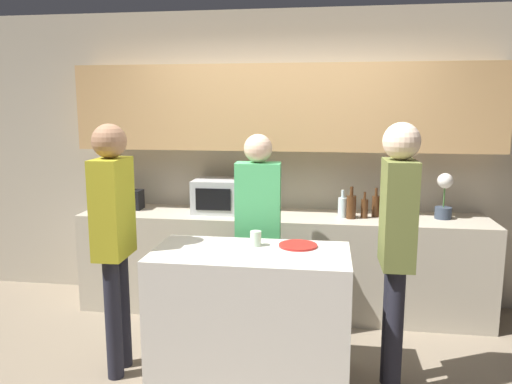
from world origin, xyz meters
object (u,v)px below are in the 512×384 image
Objects in this scene: bottle_5 at (399,207)px; person_left at (258,221)px; bottle_2 at (364,208)px; plate_on_island at (298,245)px; person_center at (397,235)px; bottle_0 at (342,207)px; bottle_4 at (389,207)px; cup_0 at (256,238)px; microwave at (223,196)px; person_right at (114,228)px; bottle_1 at (351,206)px; toaster at (128,199)px; bottle_3 at (376,206)px; potted_plant at (444,196)px.

bottle_5 is 0.15× the size of person_left.
plate_on_island is (-0.51, -1.03, -0.06)m from bottle_2.
person_center reaches higher than bottle_2.
bottle_4 is at bearing -2.40° from bottle_0.
bottle_0 is 1.22m from cup_0.
person_center reaches higher than bottle_5.
microwave is at bearing 176.65° from bottle_4.
person_right reaches higher than person_left.
bottle_1 reaches higher than bottle_0.
person_center is at bearing 145.91° from person_left.
microwave is 0.30× the size of person_center.
bottle_3 is (2.27, 0.00, 0.01)m from toaster.
cup_0 reaches higher than plate_on_island.
bottle_3 is 0.15× the size of person_center.
microwave reaches higher than bottle_0.
bottle_2 is at bearing -1.95° from toaster.
bottle_3 is 0.95× the size of bottle_4.
potted_plant is 1.48× the size of bottle_4.
bottle_3 is at bearing -0.08° from person_center.
bottle_1 is (0.07, -0.03, 0.01)m from bottle_0.
plate_on_island is (1.66, -1.11, -0.06)m from toaster.
microwave is 1.37m from person_right.
bottle_5 is 0.94× the size of plate_on_island.
bottle_2 is 0.14× the size of person_left.
bottle_3 is 1.16m from person_left.
microwave is 1.34m from plate_on_island.
bottle_5 reaches higher than bottle_2.
bottle_5 is at bearing 53.58° from plate_on_island.
bottle_4 is 0.15× the size of person_center.
microwave reaches higher than cup_0.
bottle_3 is at bearing 36.52° from bottle_2.
toaster is 2.55× the size of cup_0.
bottle_1 is at bearing -176.64° from bottle_4.
person_center is (0.12, -1.18, 0.07)m from bottle_2.
bottle_3 is (0.22, 0.11, -0.01)m from bottle_1.
person_right reaches higher than bottle_2.
cup_0 is at bearing -175.51° from plate_on_island.
bottle_2 is 2.12m from person_right.
bottle_5 is 1.25m from person_center.
bottle_1 is 0.24m from bottle_3.
person_right is (-1.93, -1.20, 0.05)m from bottle_4.
microwave is 1.93m from potted_plant.
bottle_3 is 1.27m from plate_on_island.
microwave is 0.30× the size of person_right.
bottle_0 is 0.89m from person_left.
bottle_3 reaches higher than toaster.
person_left is at bearing -149.94° from bottle_5.
cup_0 is (-0.99, -1.04, -0.03)m from bottle_4.
person_center is at bearing 89.57° from person_right.
potted_plant is 1.55× the size of bottle_3.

